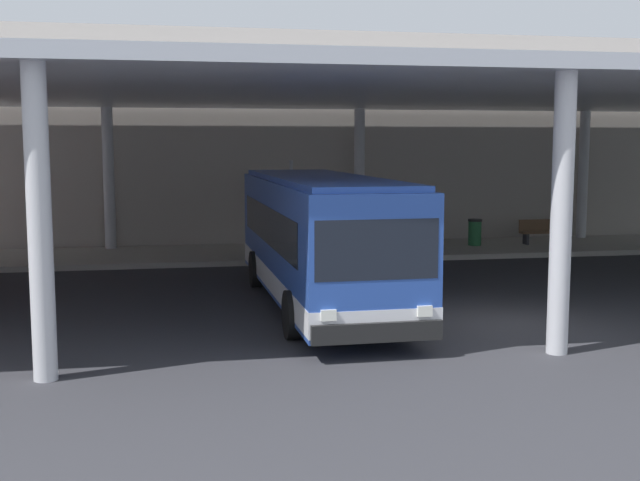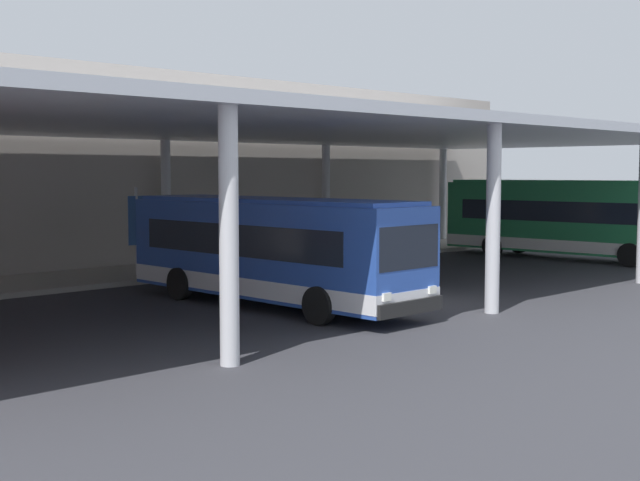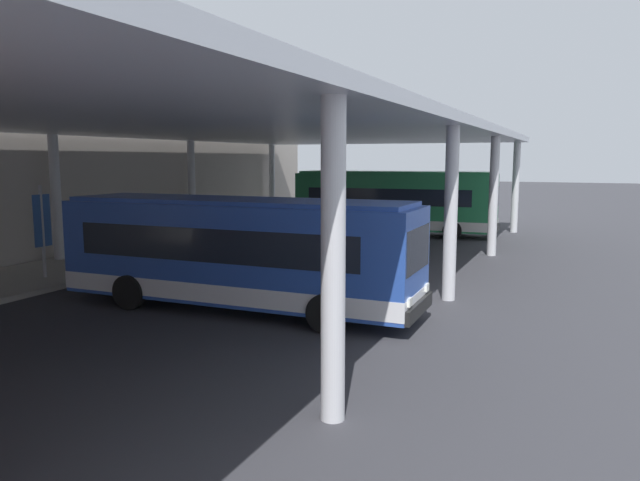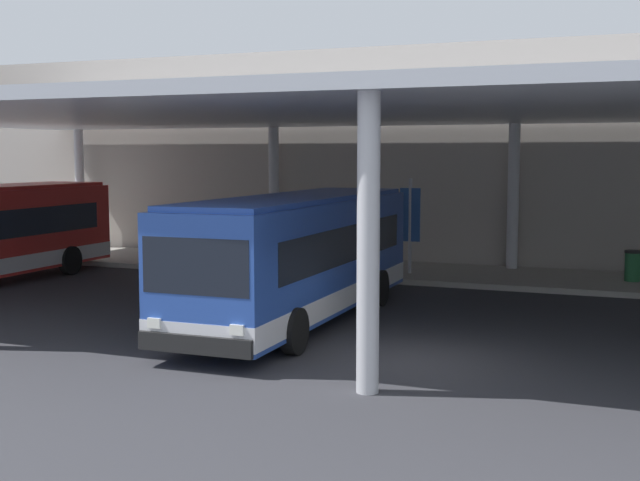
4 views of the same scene
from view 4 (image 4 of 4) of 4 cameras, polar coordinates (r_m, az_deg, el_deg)
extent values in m
plane|color=#333338|center=(17.28, 5.93, -8.13)|extent=(200.00, 200.00, 0.00)
cube|color=#A39E93|center=(28.55, 12.41, -2.48)|extent=(42.00, 4.50, 0.18)
cube|color=#ADA399|center=(31.47, 13.55, 5.62)|extent=(48.00, 1.60, 8.23)
cube|color=silver|center=(22.14, 10.03, 8.97)|extent=(40.00, 17.00, 0.30)
cylinder|color=silver|center=(37.58, -16.09, 3.29)|extent=(0.40, 0.40, 5.25)
cylinder|color=silver|center=(32.73, -3.17, 3.16)|extent=(0.40, 0.40, 5.25)
cylinder|color=silver|center=(14.46, 3.32, -0.28)|extent=(0.40, 0.40, 5.25)
cylinder|color=silver|center=(30.02, 13.07, 2.78)|extent=(0.40, 0.40, 5.25)
cylinder|color=black|center=(31.93, -20.21, -1.09)|extent=(0.30, 1.01, 1.00)
cylinder|color=black|center=(30.39, -16.71, -1.31)|extent=(0.30, 1.01, 1.00)
cube|color=#284CA8|center=(20.73, -1.44, -0.97)|extent=(2.64, 10.43, 2.70)
cube|color=silver|center=(20.88, -1.43, -3.70)|extent=(2.66, 10.45, 0.50)
cube|color=black|center=(20.84, -1.29, -0.11)|extent=(2.66, 8.56, 0.90)
cube|color=black|center=(16.09, -8.47, -1.77)|extent=(2.30, 0.15, 1.10)
cube|color=black|center=(16.28, -8.55, -7.05)|extent=(2.45, 0.19, 0.36)
cube|color=#2A50B0|center=(20.61, -1.45, 2.92)|extent=(2.43, 10.01, 0.12)
cube|color=yellow|center=(16.03, -8.46, 1.15)|extent=(1.75, 0.14, 0.28)
cube|color=white|center=(16.67, -11.26, -5.56)|extent=(0.28, 0.08, 0.20)
cube|color=white|center=(15.80, -5.69, -6.11)|extent=(0.28, 0.08, 0.20)
cylinder|color=black|center=(18.59, -8.77, -5.58)|extent=(0.29, 1.00, 1.00)
cylinder|color=black|center=(17.53, -1.76, -6.22)|extent=(0.29, 1.00, 1.00)
cylinder|color=black|center=(23.98, -1.53, -2.93)|extent=(0.29, 1.00, 1.00)
cylinder|color=black|center=(23.16, 4.09, -3.26)|extent=(0.29, 1.00, 1.00)
cylinder|color=#236638|center=(28.21, 20.59, -1.71)|extent=(0.48, 0.48, 0.90)
cylinder|color=black|center=(28.15, 20.62, -0.72)|extent=(0.52, 0.52, 0.08)
cylinder|color=#B2B2B7|center=(28.23, 6.18, 0.99)|extent=(0.12, 0.12, 3.20)
cube|color=#285199|center=(28.18, 6.17, 1.76)|extent=(0.70, 0.04, 1.80)
camera|label=1|loc=(11.72, -68.44, 0.97)|focal=44.95mm
camera|label=2|loc=(24.32, -67.82, 1.62)|focal=47.57mm
camera|label=3|loc=(24.67, -44.36, 4.46)|focal=33.66mm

